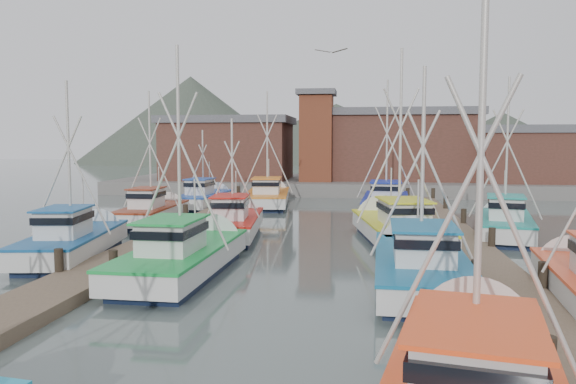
# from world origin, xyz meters

# --- Properties ---
(ground) EXTENTS (260.00, 260.00, 0.00)m
(ground) POSITION_xyz_m (0.00, 0.00, 0.00)
(ground) COLOR #44514E
(ground) RESTS_ON ground
(dock_left) EXTENTS (2.30, 46.00, 1.50)m
(dock_left) POSITION_xyz_m (-7.00, 4.04, 0.21)
(dock_left) COLOR brown
(dock_left) RESTS_ON ground
(dock_right) EXTENTS (2.30, 46.00, 1.50)m
(dock_right) POSITION_xyz_m (7.00, 4.04, 0.21)
(dock_right) COLOR brown
(dock_right) RESTS_ON ground
(quay) EXTENTS (44.00, 16.00, 1.20)m
(quay) POSITION_xyz_m (0.00, 37.00, 0.60)
(quay) COLOR slate
(quay) RESTS_ON ground
(shed_left) EXTENTS (12.72, 8.48, 6.20)m
(shed_left) POSITION_xyz_m (-11.00, 35.00, 4.34)
(shed_left) COLOR brown
(shed_left) RESTS_ON quay
(shed_center) EXTENTS (14.84, 9.54, 6.90)m
(shed_center) POSITION_xyz_m (6.00, 37.00, 4.69)
(shed_center) COLOR brown
(shed_center) RESTS_ON quay
(shed_right) EXTENTS (8.48, 6.36, 5.20)m
(shed_right) POSITION_xyz_m (17.00, 34.00, 3.84)
(shed_right) COLOR brown
(shed_right) RESTS_ON quay
(lookout_tower) EXTENTS (3.60, 3.60, 8.50)m
(lookout_tower) POSITION_xyz_m (-2.00, 33.00, 5.55)
(lookout_tower) COLOR brown
(lookout_tower) RESTS_ON quay
(distant_hills) EXTENTS (175.00, 140.00, 42.00)m
(distant_hills) POSITION_xyz_m (-12.76, 122.59, 0.00)
(distant_hills) COLOR #475143
(distant_hills) RESTS_ON ground
(boat_1) EXTENTS (4.36, 9.29, 8.12)m
(boat_1) POSITION_xyz_m (4.45, -10.02, 0.68)
(boat_1) COLOR #101B36
(boat_1) RESTS_ON ground
(boat_4) EXTENTS (3.63, 9.02, 9.02)m
(boat_4) POSITION_xyz_m (-4.02, -0.04, 0.68)
(boat_4) COLOR #101B36
(boat_4) RESTS_ON ground
(boat_5) EXTENTS (3.38, 9.53, 8.18)m
(boat_5) POSITION_xyz_m (4.41, -0.31, 0.68)
(boat_5) COLOR #101B36
(boat_5) RESTS_ON ground
(boat_6) EXTENTS (3.70, 8.50, 8.02)m
(boat_6) POSITION_xyz_m (-9.64, 2.30, 0.68)
(boat_6) COLOR #101B36
(boat_6) RESTS_ON ground
(boat_8) EXTENTS (3.36, 8.43, 6.71)m
(boat_8) POSITION_xyz_m (-4.20, 8.37, 0.67)
(boat_8) COLOR #101B36
(boat_8) RESTS_ON ground
(boat_9) EXTENTS (4.61, 10.21, 10.14)m
(boat_9) POSITION_xyz_m (4.03, 7.82, 0.69)
(boat_9) COLOR #101B36
(boat_9) RESTS_ON ground
(boat_10) EXTENTS (3.40, 7.89, 8.42)m
(boat_10) POSITION_xyz_m (-9.98, 12.17, 0.68)
(boat_10) COLOR #101B36
(boat_10) RESTS_ON ground
(boat_11) EXTENTS (4.05, 8.50, 8.76)m
(boat_11) POSITION_xyz_m (9.69, 10.03, 0.68)
(boat_11) COLOR #101B36
(boat_11) RESTS_ON ground
(boat_12) EXTENTS (4.07, 10.03, 9.56)m
(boat_12) POSITION_xyz_m (-4.85, 22.56, 0.68)
(boat_12) COLOR #101B36
(boat_12) RESTS_ON ground
(boat_13) EXTENTS (4.02, 9.84, 9.99)m
(boat_13) POSITION_xyz_m (4.05, 19.89, 0.68)
(boat_13) COLOR #101B36
(boat_13) RESTS_ON ground
(boat_14) EXTENTS (2.83, 8.07, 6.37)m
(boat_14) POSITION_xyz_m (-9.24, 20.68, 0.67)
(boat_14) COLOR #101B36
(boat_14) RESTS_ON ground
(gull_far) EXTENTS (1.55, 0.65, 0.24)m
(gull_far) POSITION_xyz_m (0.89, 6.77, 9.12)
(gull_far) COLOR gray
(gull_far) RESTS_ON ground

